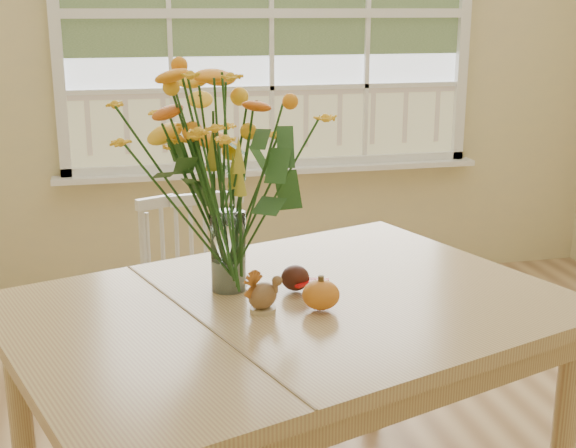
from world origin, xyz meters
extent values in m
cube|color=beige|center=(0.00, 2.25, 1.35)|extent=(4.00, 0.02, 2.70)
cube|color=silver|center=(0.00, 2.23, 1.55)|extent=(2.20, 0.00, 1.60)
cube|color=white|center=(0.00, 2.18, 0.69)|extent=(2.42, 0.12, 0.03)
cube|color=tan|center=(-0.43, -0.07, 0.77)|extent=(1.75, 1.48, 0.04)
cube|color=tan|center=(-0.43, -0.07, 0.70)|extent=(1.59, 1.33, 0.10)
cylinder|color=tan|center=(-1.19, 0.13, 0.38)|extent=(0.07, 0.07, 0.75)
cylinder|color=tan|center=(0.32, -0.28, 0.38)|extent=(0.07, 0.07, 0.75)
cylinder|color=tan|center=(0.04, 0.55, 0.38)|extent=(0.07, 0.07, 0.75)
cube|color=white|center=(-0.59, 0.67, 0.42)|extent=(0.45, 0.43, 0.05)
cube|color=white|center=(-0.61, 0.83, 0.65)|extent=(0.41, 0.09, 0.46)
cylinder|color=white|center=(-0.73, 0.51, 0.20)|extent=(0.03, 0.03, 0.40)
cylinder|color=white|center=(-0.76, 0.80, 0.20)|extent=(0.03, 0.03, 0.40)
cylinder|color=white|center=(-0.42, 0.54, 0.20)|extent=(0.03, 0.03, 0.40)
cylinder|color=white|center=(-0.45, 0.84, 0.20)|extent=(0.03, 0.03, 0.40)
cylinder|color=white|center=(-0.58, 0.07, 0.91)|extent=(0.10, 0.10, 0.23)
ellipsoid|color=orange|center=(-0.36, -0.14, 0.83)|extent=(0.10, 0.10, 0.08)
cylinder|color=#CCB78C|center=(-0.52, -0.12, 0.80)|extent=(0.07, 0.07, 0.01)
ellipsoid|color=brown|center=(-0.52, -0.12, 0.84)|extent=(0.11, 0.10, 0.07)
ellipsoid|color=#38160F|center=(-0.40, 0.01, 0.83)|extent=(0.08, 0.08, 0.07)
camera|label=1|loc=(-0.89, -2.00, 1.58)|focal=48.00mm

